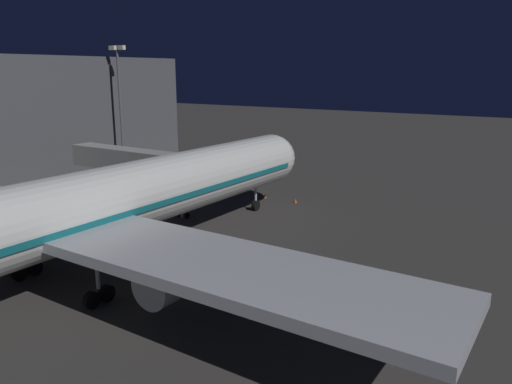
{
  "coord_description": "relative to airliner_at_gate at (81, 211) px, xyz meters",
  "views": [
    {
      "loc": [
        -30.57,
        32.11,
        15.66
      ],
      "look_at": [
        -3.0,
        -9.83,
        3.5
      ],
      "focal_mm": 35.06,
      "sensor_mm": 36.0,
      "label": 1
    }
  ],
  "objects": [
    {
      "name": "apron_floodlight_mast",
      "position": [
        25.5,
        -27.17,
        5.52
      ],
      "size": [
        2.9,
        0.5,
        19.15
      ],
      "color": "#59595E",
      "rests_on": "ground_plane"
    },
    {
      "name": "ground_plane",
      "position": [
        0.0,
        -9.37,
        -5.52
      ],
      "size": [
        320.0,
        320.0,
        0.0
      ],
      "primitive_type": "plane",
      "color": "#383533"
    },
    {
      "name": "traffic_cone_nose_starboard",
      "position": [
        2.2,
        -29.19,
        -5.24
      ],
      "size": [
        0.36,
        0.36,
        0.55
      ],
      "primitive_type": "cone",
      "color": "orange",
      "rests_on": "ground_plane"
    },
    {
      "name": "traffic_cone_nose_port",
      "position": [
        -2.2,
        -29.19,
        -5.24
      ],
      "size": [
        0.36,
        0.36,
        0.55
      ],
      "primitive_type": "cone",
      "color": "orange",
      "rests_on": "ground_plane"
    },
    {
      "name": "jet_bridge",
      "position": [
        10.55,
        -16.92,
        0.1
      ],
      "size": [
        19.31,
        3.4,
        7.16
      ],
      "color": "#9E9E99",
      "rests_on": "ground_plane"
    },
    {
      "name": "airliner_at_gate",
      "position": [
        0.0,
        0.0,
        0.0
      ],
      "size": [
        55.61,
        60.01,
        20.39
      ],
      "color": "silver",
      "rests_on": "ground_plane"
    }
  ]
}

